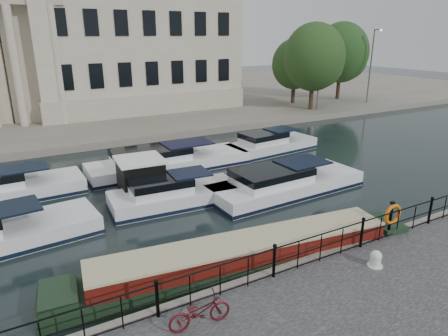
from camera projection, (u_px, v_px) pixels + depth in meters
The scene contains 12 objects.
ground_plane at pixel (238, 259), 15.19m from camera, with size 160.00×160.00×0.00m, color black.
far_bank at pixel (69, 103), 47.38m from camera, with size 120.00×42.00×0.55m, color #6B665B.
railing at pixel (274, 259), 12.94m from camera, with size 24.14×0.14×1.22m.
civic_building at pixel (58, 45), 41.20m from camera, with size 53.55×31.84×16.85m.
lamp_posts at pixel (347, 66), 42.76m from camera, with size 8.24×1.55×8.07m.
bicycle at pixel (200, 312), 10.79m from camera, with size 0.62×1.78×0.93m, color #490D12.
mooring_bollard at pixel (376, 259), 13.67m from camera, with size 0.53×0.53×0.59m.
life_ring_post at pixel (392, 215), 15.57m from camera, with size 0.87×0.22×1.42m.
narrowboat at pixel (246, 260), 14.44m from camera, with size 14.02×3.53×1.51m.
harbour_hut at pixel (141, 180), 20.68m from camera, with size 3.34×2.84×2.20m.
cabin_cruisers at pixel (157, 184), 21.71m from camera, with size 26.86×10.01×1.99m.
trees at pixel (323, 59), 44.19m from camera, with size 13.89×10.18×8.99m.
Camera 1 is at (-6.93, -11.34, 8.16)m, focal length 32.00 mm.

